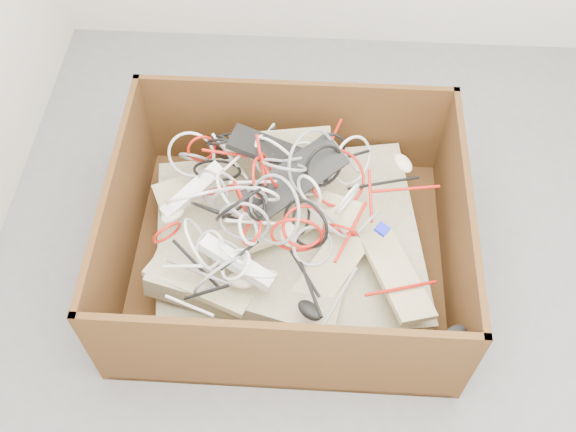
# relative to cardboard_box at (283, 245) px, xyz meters

# --- Properties ---
(ground) EXTENTS (3.00, 3.00, 0.00)m
(ground) POSITION_rel_cardboard_box_xyz_m (0.29, -0.11, -0.13)
(ground) COLOR #5B5B5E
(ground) RESTS_ON ground
(room_shell) EXTENTS (3.04, 3.04, 2.50)m
(room_shell) POSITION_rel_cardboard_box_xyz_m (0.29, -0.11, 1.12)
(room_shell) COLOR beige
(room_shell) RESTS_ON ground
(cardboard_box) EXTENTS (1.30, 1.08, 0.52)m
(cardboard_box) POSITION_rel_cardboard_box_xyz_m (0.00, 0.00, 0.00)
(cardboard_box) COLOR #36260D
(cardboard_box) RESTS_ON ground
(keyboard_pile) EXTENTS (1.12, 0.81, 0.35)m
(keyboard_pile) POSITION_rel_cardboard_box_xyz_m (0.02, 0.05, 0.15)
(keyboard_pile) COLOR beige
(keyboard_pile) RESTS_ON cardboard_box
(mice_scatter) EXTENTS (1.11, 0.84, 0.17)m
(mice_scatter) POSITION_rel_cardboard_box_xyz_m (0.06, -0.10, 0.22)
(mice_scatter) COLOR beige
(mice_scatter) RESTS_ON keyboard_pile
(power_strip_left) EXTENTS (0.23, 0.23, 0.11)m
(power_strip_left) POSITION_rel_cardboard_box_xyz_m (-0.34, 0.06, 0.25)
(power_strip_left) COLOR white
(power_strip_left) RESTS_ON keyboard_pile
(power_strip_right) EXTENTS (0.29, 0.18, 0.10)m
(power_strip_right) POSITION_rel_cardboard_box_xyz_m (-0.15, -0.23, 0.23)
(power_strip_right) COLOR white
(power_strip_right) RESTS_ON keyboard_pile
(vga_plug) EXTENTS (0.06, 0.06, 0.03)m
(vga_plug) POSITION_rel_cardboard_box_xyz_m (0.36, -0.07, 0.24)
(vga_plug) COLOR #0D15CA
(vga_plug) RESTS_ON keyboard_pile
(cable_tangle) EXTENTS (1.10, 0.94, 0.43)m
(cable_tangle) POSITION_rel_cardboard_box_xyz_m (-0.07, 0.03, 0.28)
(cable_tangle) COLOR silver
(cable_tangle) RESTS_ON keyboard_pile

